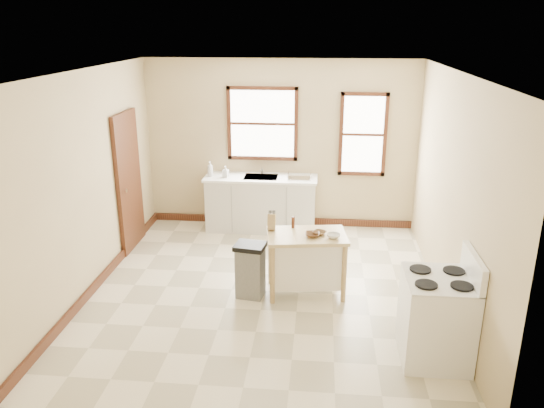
{
  "coord_description": "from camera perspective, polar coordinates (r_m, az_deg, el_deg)",
  "views": [
    {
      "loc": [
        0.68,
        -6.16,
        3.33
      ],
      "look_at": [
        0.06,
        0.4,
        1.07
      ],
      "focal_mm": 35.0,
      "sensor_mm": 36.0,
      "label": 1
    }
  ],
  "objects": [
    {
      "name": "floor",
      "position": [
        7.03,
        -0.77,
        -9.33
      ],
      "size": [
        5.0,
        5.0,
        0.0
      ],
      "primitive_type": "plane",
      "color": "#F1E3BF",
      "rests_on": "ground"
    },
    {
      "name": "ceiling",
      "position": [
        6.22,
        -0.89,
        14.05
      ],
      "size": [
        5.0,
        5.0,
        0.0
      ],
      "primitive_type": "plane",
      "rotation": [
        3.14,
        0.0,
        0.0
      ],
      "color": "white",
      "rests_on": "ground"
    },
    {
      "name": "wall_back",
      "position": [
        8.89,
        0.93,
        6.4
      ],
      "size": [
        4.5,
        0.04,
        2.8
      ],
      "primitive_type": "cube",
      "color": "#CDB787",
      "rests_on": "ground"
    },
    {
      "name": "wall_left",
      "position": [
        7.09,
        -19.24,
        2.05
      ],
      "size": [
        0.04,
        5.0,
        2.8
      ],
      "primitive_type": "cube",
      "color": "#CDB787",
      "rests_on": "ground"
    },
    {
      "name": "wall_right",
      "position": [
        6.64,
        18.86,
        1.0
      ],
      "size": [
        0.04,
        5.0,
        2.8
      ],
      "primitive_type": "cube",
      "color": "#CDB787",
      "rests_on": "ground"
    },
    {
      "name": "window_main",
      "position": [
        8.83,
        -1.03,
        8.62
      ],
      "size": [
        1.17,
        0.06,
        1.22
      ],
      "primitive_type": null,
      "color": "#35170E",
      "rests_on": "wall_back"
    },
    {
      "name": "window_side",
      "position": [
        8.83,
        9.76,
        7.36
      ],
      "size": [
        0.77,
        0.06,
        1.37
      ],
      "primitive_type": null,
      "color": "#35170E",
      "rests_on": "wall_back"
    },
    {
      "name": "door_left",
      "position": [
        8.31,
        -15.14,
        2.35
      ],
      "size": [
        0.06,
        0.9,
        2.1
      ],
      "primitive_type": "cube",
      "color": "#35170E",
      "rests_on": "ground"
    },
    {
      "name": "baseboard_back",
      "position": [
        9.25,
        0.87,
        -1.78
      ],
      "size": [
        4.5,
        0.04,
        0.12
      ],
      "primitive_type": "cube",
      "color": "#35170E",
      "rests_on": "ground"
    },
    {
      "name": "baseboard_left",
      "position": [
        7.55,
        -17.93,
        -7.73
      ],
      "size": [
        0.04,
        5.0,
        0.12
      ],
      "primitive_type": "cube",
      "color": "#35170E",
      "rests_on": "ground"
    },
    {
      "name": "sink_counter",
      "position": [
        8.89,
        -1.18,
        0.09
      ],
      "size": [
        1.86,
        0.62,
        0.92
      ],
      "primitive_type": null,
      "color": "beige",
      "rests_on": "ground"
    },
    {
      "name": "faucet",
      "position": [
        8.89,
        -1.08,
        3.94
      ],
      "size": [
        0.03,
        0.03,
        0.22
      ],
      "primitive_type": "cylinder",
      "color": "silver",
      "rests_on": "sink_counter"
    },
    {
      "name": "soap_bottle_a",
      "position": [
        8.81,
        -6.68,
        3.78
      ],
      "size": [
        0.11,
        0.11,
        0.25
      ],
      "primitive_type": "imported",
      "rotation": [
        0.0,
        0.0,
        -0.09
      ],
      "color": "#B2B2B2",
      "rests_on": "sink_counter"
    },
    {
      "name": "soap_bottle_b",
      "position": [
        8.74,
        -5.0,
        3.5
      ],
      "size": [
        0.11,
        0.11,
        0.19
      ],
      "primitive_type": "imported",
      "rotation": [
        0.0,
        0.0,
        -0.27
      ],
      "color": "#B2B2B2",
      "rests_on": "sink_counter"
    },
    {
      "name": "dish_rack",
      "position": [
        8.64,
        2.98,
        3.03
      ],
      "size": [
        0.43,
        0.36,
        0.09
      ],
      "primitive_type": null,
      "rotation": [
        0.0,
        0.0,
        0.21
      ],
      "color": "silver",
      "rests_on": "sink_counter"
    },
    {
      "name": "kitchen_island",
      "position": [
        6.84,
        3.69,
        -6.41
      ],
      "size": [
        1.07,
        0.76,
        0.81
      ],
      "primitive_type": null,
      "rotation": [
        0.0,
        0.0,
        0.14
      ],
      "color": "#E0BD83",
      "rests_on": "ground"
    },
    {
      "name": "knife_block",
      "position": [
        6.77,
        -0.04,
        -1.99
      ],
      "size": [
        0.1,
        0.1,
        0.2
      ],
      "primitive_type": null,
      "rotation": [
        0.0,
        0.0,
        -0.02
      ],
      "color": "tan",
      "rests_on": "kitchen_island"
    },
    {
      "name": "pepper_grinder",
      "position": [
        6.85,
        2.28,
        -1.99
      ],
      "size": [
        0.05,
        0.05,
        0.15
      ],
      "primitive_type": "cylinder",
      "rotation": [
        0.0,
        0.0,
        0.18
      ],
      "color": "#482313",
      "rests_on": "kitchen_island"
    },
    {
      "name": "bowl_a",
      "position": [
        6.61,
        4.35,
        -3.31
      ],
      "size": [
        0.19,
        0.19,
        0.05
      ],
      "primitive_type": "imported",
      "rotation": [
        0.0,
        0.0,
        0.01
      ],
      "color": "brown",
      "rests_on": "kitchen_island"
    },
    {
      "name": "bowl_b",
      "position": [
        6.68,
        5.14,
        -3.11
      ],
      "size": [
        0.22,
        0.22,
        0.04
      ],
      "primitive_type": "imported",
      "rotation": [
        0.0,
        0.0,
        1.03
      ],
      "color": "brown",
      "rests_on": "kitchen_island"
    },
    {
      "name": "bowl_c",
      "position": [
        6.59,
        6.62,
        -3.43
      ],
      "size": [
        0.21,
        0.21,
        0.05
      ],
      "primitive_type": "imported",
      "rotation": [
        0.0,
        0.0,
        -0.28
      ],
      "color": "silver",
      "rests_on": "kitchen_island"
    },
    {
      "name": "trash_bin",
      "position": [
        6.76,
        -2.34,
        -7.13
      ],
      "size": [
        0.41,
        0.37,
        0.72
      ],
      "primitive_type": null,
      "rotation": [
        0.0,
        0.0,
        -0.16
      ],
      "color": "slate",
      "rests_on": "ground"
    },
    {
      "name": "gas_stove",
      "position": [
        5.74,
        17.34,
        -10.5
      ],
      "size": [
        0.73,
        0.74,
        1.18
      ],
      "primitive_type": null,
      "color": "white",
      "rests_on": "ground"
    }
  ]
}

